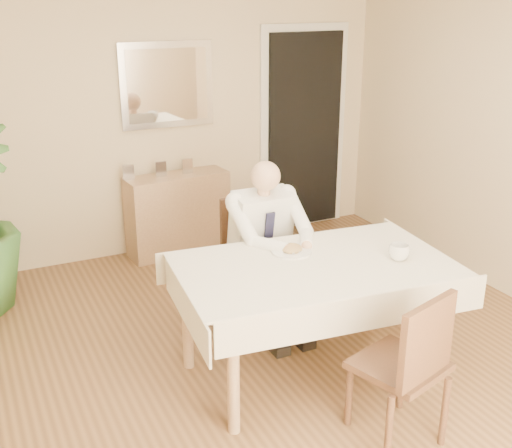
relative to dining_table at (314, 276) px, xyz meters
name	(u,v)px	position (x,y,z in m)	size (l,w,h in m)	color
room	(282,186)	(-0.25, -0.03, 0.63)	(5.00, 5.02, 2.60)	brown
doorway	(304,132)	(1.30, 2.43, 0.33)	(0.96, 0.07, 2.10)	silver
mirror	(167,85)	(-0.11, 2.44, 0.88)	(0.86, 0.04, 0.76)	silver
dining_table	(314,276)	(0.00, 0.00, 0.00)	(1.81, 1.18, 0.75)	tan
chair_far	(254,250)	(0.00, 0.88, -0.16)	(0.44, 0.44, 0.91)	#452818
chair_near	(410,361)	(0.08, -0.86, -0.15)	(0.54, 0.55, 0.91)	#452818
seated_man	(271,241)	(0.00, 0.59, 0.02)	(0.48, 0.72, 1.24)	white
plate	(291,251)	(-0.05, 0.22, 0.09)	(0.26, 0.26, 0.02)	white
food	(292,248)	(-0.05, 0.22, 0.11)	(0.14, 0.14, 0.06)	olive
knife	(301,251)	(-0.01, 0.16, 0.11)	(0.01, 0.01, 0.13)	silver
fork	(291,253)	(-0.09, 0.16, 0.11)	(0.01, 0.01, 0.13)	silver
coffee_mug	(399,252)	(0.51, -0.18, 0.14)	(0.13, 0.13, 0.10)	white
sideboard	(178,214)	(-0.11, 2.29, -0.29)	(0.95, 0.32, 0.76)	tan
photo_frame_left	(128,172)	(-0.55, 2.31, 0.16)	(0.10, 0.02, 0.14)	silver
photo_frame_center	(161,169)	(-0.26, 2.29, 0.16)	(0.10, 0.02, 0.14)	silver
photo_frame_right	(187,166)	(-0.01, 2.29, 0.16)	(0.10, 0.02, 0.14)	silver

